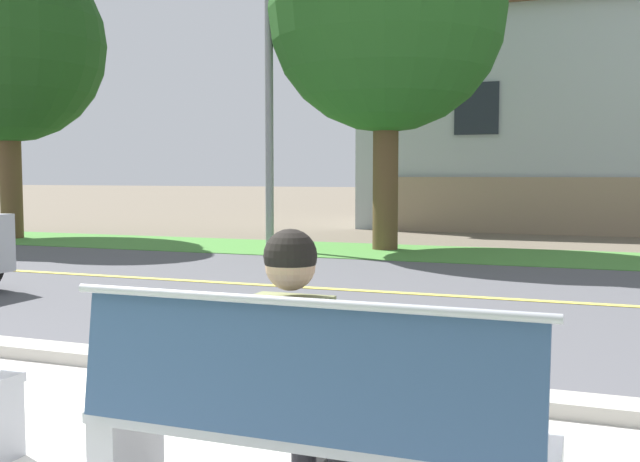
# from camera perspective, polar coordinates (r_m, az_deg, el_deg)

# --- Properties ---
(ground_plane) EXTENTS (140.00, 140.00, 0.00)m
(ground_plane) POSITION_cam_1_polar(r_m,az_deg,el_deg) (10.73, 7.38, -3.54)
(ground_plane) COLOR #665B4C
(curb_edge) EXTENTS (44.00, 0.30, 0.11)m
(curb_edge) POSITION_cam_1_polar(r_m,az_deg,el_deg) (5.47, -6.51, -10.69)
(curb_edge) COLOR #ADA89E
(curb_edge) RESTS_ON ground_plane
(street_asphalt) EXTENTS (52.00, 8.00, 0.01)m
(street_asphalt) POSITION_cam_1_polar(r_m,az_deg,el_deg) (9.29, 5.26, -4.74)
(street_asphalt) COLOR #515156
(street_asphalt) RESTS_ON ground_plane
(road_centre_line) EXTENTS (48.00, 0.14, 0.01)m
(road_centre_line) POSITION_cam_1_polar(r_m,az_deg,el_deg) (9.29, 5.26, -4.71)
(road_centre_line) COLOR #E0CC4C
(road_centre_line) RESTS_ON ground_plane
(far_verge_grass) EXTENTS (48.00, 2.80, 0.02)m
(far_verge_grass) POSITION_cam_1_polar(r_m,az_deg,el_deg) (13.81, 10.39, -1.77)
(far_verge_grass) COLOR #478438
(far_verge_grass) RESTS_ON ground_plane
(bench_right) EXTENTS (1.96, 0.48, 1.01)m
(bench_right) POSITION_cam_1_polar(r_m,az_deg,el_deg) (3.10, -1.07, -14.73)
(bench_right) COLOR #9EA0A8
(bench_right) RESTS_ON ground_plane
(seated_person_olive) EXTENTS (0.52, 0.68, 1.25)m
(seated_person_olive) POSITION_cam_1_polar(r_m,az_deg,el_deg) (3.22, -1.62, -9.98)
(seated_person_olive) COLOR black
(seated_person_olive) RESTS_ON ground_plane
(streetlamp) EXTENTS (0.24, 2.10, 7.81)m
(streetlamp) POSITION_cam_1_polar(r_m,az_deg,el_deg) (14.88, -3.66, 15.82)
(streetlamp) COLOR gray
(streetlamp) RESTS_ON ground_plane
(shade_tree_far_left) EXTENTS (4.38, 4.38, 7.23)m
(shade_tree_far_left) POSITION_cam_1_polar(r_m,az_deg,el_deg) (18.46, -22.85, 14.12)
(shade_tree_far_left) COLOR brown
(shade_tree_far_left) RESTS_ON ground_plane
(house_across_street) EXTENTS (12.50, 6.91, 6.25)m
(house_across_street) POSITION_cam_1_polar(r_m,az_deg,el_deg) (22.16, 19.97, 8.53)
(house_across_street) COLOR #A3ADB2
(house_across_street) RESTS_ON ground_plane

